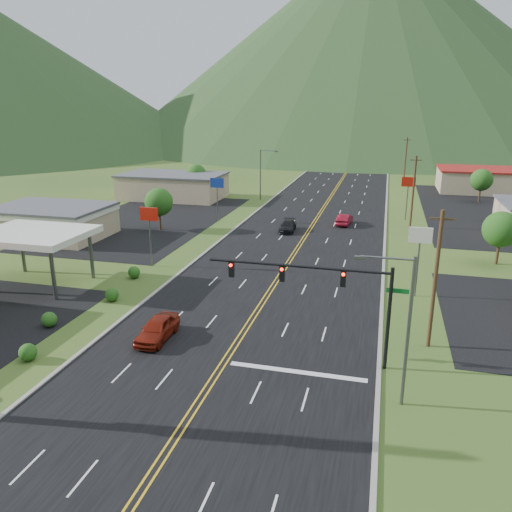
% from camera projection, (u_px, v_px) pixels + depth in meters
% --- Properties ---
extents(ground, '(500.00, 500.00, 0.00)m').
position_uv_depth(ground, '(142.00, 491.00, 22.54)').
color(ground, '#2D4D1B').
rests_on(ground, ground).
extents(road, '(20.00, 460.00, 0.04)m').
position_uv_depth(road, '(142.00, 491.00, 22.54)').
color(road, black).
rests_on(road, ground).
extents(traffic_signal, '(13.10, 0.43, 7.00)m').
position_uv_depth(traffic_signal, '(327.00, 287.00, 32.38)').
color(traffic_signal, black).
rests_on(traffic_signal, ground).
extents(streetlight_east, '(3.28, 0.25, 9.00)m').
position_uv_depth(streetlight_east, '(403.00, 322.00, 27.60)').
color(streetlight_east, '#59595E').
rests_on(streetlight_east, ground).
extents(streetlight_west, '(3.28, 0.25, 9.00)m').
position_uv_depth(streetlight_west, '(262.00, 171.00, 88.60)').
color(streetlight_west, '#59595E').
rests_on(streetlight_west, ground).
extents(gas_canopy, '(10.00, 8.00, 5.30)m').
position_uv_depth(gas_canopy, '(33.00, 236.00, 46.75)').
color(gas_canopy, white).
rests_on(gas_canopy, ground).
extents(building_west_mid, '(14.40, 10.40, 4.10)m').
position_uv_depth(building_west_mid, '(51.00, 220.00, 64.72)').
color(building_west_mid, tan).
rests_on(building_west_mid, ground).
extents(building_west_far, '(18.40, 11.40, 4.50)m').
position_uv_depth(building_west_far, '(173.00, 186.00, 91.52)').
color(building_west_far, tan).
rests_on(building_west_far, ground).
extents(building_east_far, '(16.40, 12.40, 4.50)m').
position_uv_depth(building_east_far, '(481.00, 180.00, 98.45)').
color(building_east_far, tan).
rests_on(building_east_far, ground).
extents(pole_sign_west_a, '(2.00, 0.18, 6.40)m').
position_uv_depth(pole_sign_west_a, '(149.00, 220.00, 52.18)').
color(pole_sign_west_a, '#59595E').
rests_on(pole_sign_west_a, ground).
extents(pole_sign_west_b, '(2.00, 0.18, 6.40)m').
position_uv_depth(pole_sign_west_b, '(217.00, 187.00, 72.54)').
color(pole_sign_west_b, '#59595E').
rests_on(pole_sign_west_b, ground).
extents(pole_sign_east_a, '(2.00, 0.18, 6.40)m').
position_uv_depth(pole_sign_east_a, '(420.00, 242.00, 43.85)').
color(pole_sign_east_a, '#59595E').
rests_on(pole_sign_east_a, ground).
extents(pole_sign_east_b, '(2.00, 0.18, 6.40)m').
position_uv_depth(pole_sign_east_b, '(408.00, 186.00, 73.47)').
color(pole_sign_east_b, '#59595E').
rests_on(pole_sign_east_b, ground).
extents(tree_west_a, '(3.84, 3.84, 5.82)m').
position_uv_depth(tree_west_a, '(159.00, 202.00, 67.84)').
color(tree_west_a, '#382314').
rests_on(tree_west_a, ground).
extents(tree_west_b, '(3.84, 3.84, 5.82)m').
position_uv_depth(tree_west_b, '(196.00, 175.00, 94.03)').
color(tree_west_b, '#382314').
rests_on(tree_west_b, ground).
extents(tree_east_a, '(3.84, 3.84, 5.82)m').
position_uv_depth(tree_east_a, '(501.00, 229.00, 53.14)').
color(tree_east_a, '#382314').
rests_on(tree_east_a, ground).
extents(tree_east_b, '(3.84, 3.84, 5.82)m').
position_uv_depth(tree_east_b, '(482.00, 180.00, 87.34)').
color(tree_east_b, '#382314').
rests_on(tree_east_b, ground).
extents(utility_pole_a, '(1.60, 0.28, 10.00)m').
position_uv_depth(utility_pole_a, '(435.00, 279.00, 34.46)').
color(utility_pole_a, '#382314').
rests_on(utility_pole_a, ground).
extents(utility_pole_b, '(1.60, 0.28, 10.00)m').
position_uv_depth(utility_pole_b, '(413.00, 191.00, 68.70)').
color(utility_pole_b, '#382314').
rests_on(utility_pole_b, ground).
extents(utility_pole_c, '(1.60, 0.28, 10.00)m').
position_uv_depth(utility_pole_c, '(405.00, 161.00, 105.71)').
color(utility_pole_c, '#382314').
rests_on(utility_pole_c, ground).
extents(utility_pole_d, '(1.60, 0.28, 10.00)m').
position_uv_depth(utility_pole_d, '(402.00, 146.00, 142.73)').
color(utility_pole_d, '#382314').
rests_on(utility_pole_d, ground).
extents(mountain_n, '(220.00, 220.00, 85.00)m').
position_uv_depth(mountain_n, '(373.00, 40.00, 213.65)').
color(mountain_n, '#193618').
rests_on(mountain_n, ground).
extents(car_red_near, '(1.98, 4.88, 1.66)m').
position_uv_depth(car_red_near, '(157.00, 329.00, 36.74)').
color(car_red_near, maroon).
rests_on(car_red_near, ground).
extents(car_dark_mid, '(2.22, 4.89, 1.39)m').
position_uv_depth(car_dark_mid, '(288.00, 227.00, 67.87)').
color(car_dark_mid, black).
rests_on(car_dark_mid, ground).
extents(car_red_far, '(2.16, 4.88, 1.56)m').
position_uv_depth(car_red_far, '(345.00, 220.00, 71.52)').
color(car_red_far, maroon).
rests_on(car_red_far, ground).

